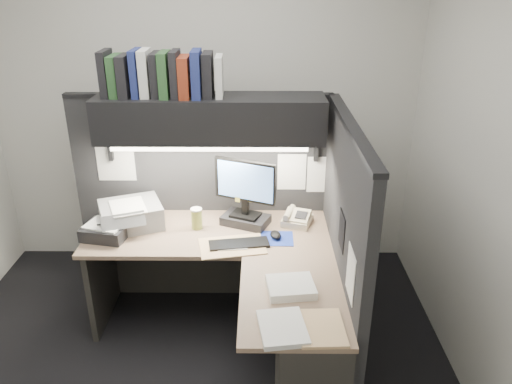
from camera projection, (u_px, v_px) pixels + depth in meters
floor at (190, 369)px, 3.31m from camera, size 3.50×3.50×0.00m
wall_back at (204, 111)px, 4.13m from camera, size 3.50×0.04×2.70m
wall_right at (493, 182)px, 2.75m from camera, size 0.04×3.00×2.70m
partition_back at (203, 200)px, 3.83m from camera, size 1.90×0.06×1.60m
partition_right at (341, 251)px, 3.14m from camera, size 0.06×1.50×1.60m
desk at (253, 315)px, 3.12m from camera, size 1.70×1.53×0.73m
overhead_shelf at (210, 118)px, 3.38m from camera, size 1.55×0.34×0.30m
task_light_tube at (209, 149)px, 3.32m from camera, size 1.32×0.04×0.04m
monitor at (245, 199)px, 3.55m from camera, size 0.43×0.31×0.49m
keyboard at (239, 244)px, 3.34m from camera, size 0.42×0.20×0.02m
mousepad at (277, 238)px, 3.43m from camera, size 0.23×0.21×0.00m
mouse at (276, 235)px, 3.43m from camera, size 0.09×0.12×0.04m
telephone at (297, 219)px, 3.62m from camera, size 0.25×0.25×0.08m
coffee_cup at (197, 219)px, 3.54m from camera, size 0.10×0.10×0.14m
printer at (131, 215)px, 3.58m from camera, size 0.52×0.49×0.17m
notebook_stack at (106, 231)px, 3.44m from camera, size 0.34×0.30×0.09m
open_folder at (232, 246)px, 3.33m from camera, size 0.48×0.36×0.01m
paper_stack_a at (291, 287)px, 2.86m from camera, size 0.29×0.26×0.05m
paper_stack_b at (283, 328)px, 2.55m from camera, size 0.27×0.32×0.03m
manila_stack at (321, 328)px, 2.56m from camera, size 0.25×0.31×0.02m
binder_row at (161, 75)px, 3.26m from camera, size 0.79×0.26×0.30m
pinned_papers at (254, 190)px, 3.39m from camera, size 1.76×1.31×0.51m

